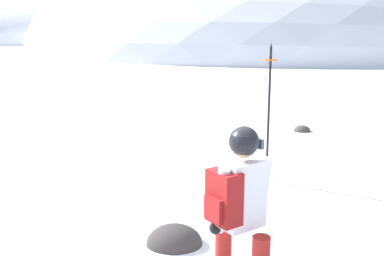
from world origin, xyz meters
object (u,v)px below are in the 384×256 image
at_px(rock_dark, 302,131).
at_px(snowboarder_main, 239,219).
at_px(piste_marker_near, 269,105).
at_px(rock_mid, 175,244).

bearing_deg(rock_dark, snowboarder_main, -107.91).
relative_size(piste_marker_near, rock_dark, 5.64).
bearing_deg(rock_mid, rock_dark, 63.03).
xyz_separation_m(snowboarder_main, piste_marker_near, (0.86, 3.56, 0.32)).
relative_size(rock_dark, rock_mid, 0.59).
distance_m(snowboarder_main, piste_marker_near, 3.67).
bearing_deg(piste_marker_near, rock_dark, 67.72).
bearing_deg(rock_mid, snowboarder_main, -68.06).
relative_size(snowboarder_main, rock_dark, 4.44).
bearing_deg(rock_mid, piste_marker_near, 56.43).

